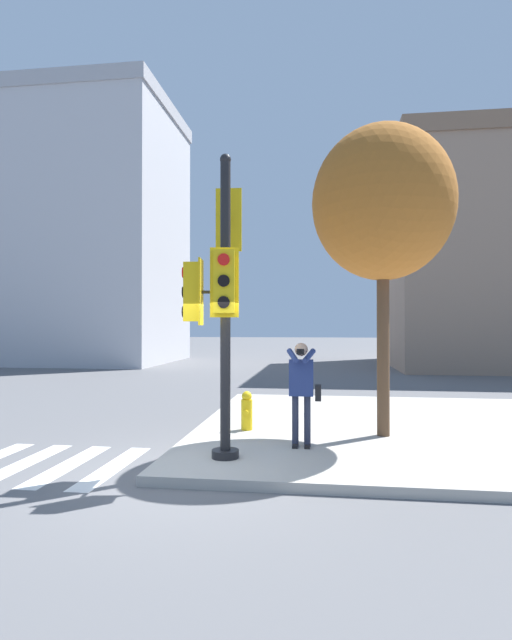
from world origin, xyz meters
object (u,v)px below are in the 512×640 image
at_px(traffic_signal_pole, 219,285).
at_px(street_tree, 383,204).
at_px(person_photographer, 302,384).
at_px(fire_hydrant, 247,411).

bearing_deg(traffic_signal_pole, street_tree, 35.21).
relative_size(traffic_signal_pole, street_tree, 0.82).
distance_m(person_photographer, fire_hydrant, 1.77).
xyz_separation_m(person_photographer, street_tree, (1.44, 1.03, 3.21)).
distance_m(traffic_signal_pole, person_photographer, 2.19).
bearing_deg(person_photographer, traffic_signal_pole, -145.17).
relative_size(traffic_signal_pole, person_photographer, 2.69).
height_order(person_photographer, fire_hydrant, person_photographer).
bearing_deg(traffic_signal_pole, fire_hydrant, 86.87).
bearing_deg(fire_hydrant, traffic_signal_pole, -93.13).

